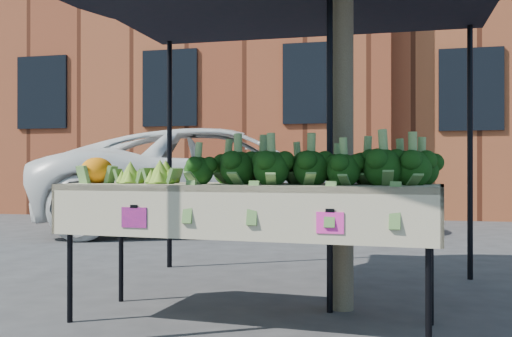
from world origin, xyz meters
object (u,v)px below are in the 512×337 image
Objects in this scene: street_tree at (343,0)px; canopy at (282,117)px; table at (249,254)px; vehicle at (227,48)px.

canopy is at bearing -177.12° from street_tree.
canopy is (0.12, 0.50, 0.92)m from table.
vehicle reaches higher than table.
vehicle is at bearing 107.65° from table.
street_tree is (0.43, 0.02, 0.83)m from canopy.
vehicle is 5.55m from street_tree.
canopy is 0.53× the size of vehicle.
table is 1.91m from street_tree.
canopy is 0.93m from street_tree.
street_tree is (0.56, 0.52, 1.75)m from table.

